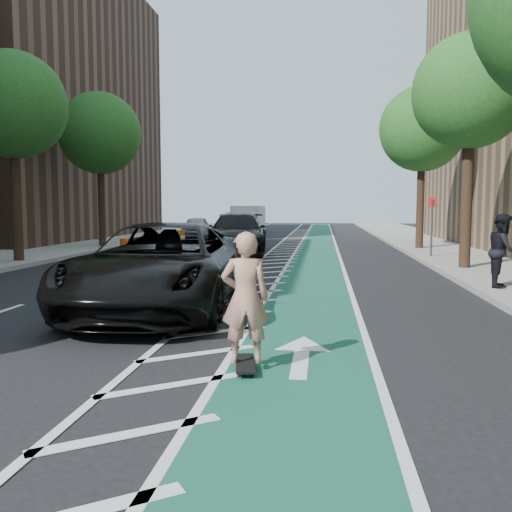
% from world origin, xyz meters
% --- Properties ---
extents(ground, '(120.00, 120.00, 0.00)m').
position_xyz_m(ground, '(0.00, 0.00, 0.00)').
color(ground, black).
rests_on(ground, ground).
extents(bike_lane, '(2.00, 90.00, 0.01)m').
position_xyz_m(bike_lane, '(3.00, 10.00, 0.01)').
color(bike_lane, '#175240').
rests_on(bike_lane, ground).
extents(buffer_strip, '(1.40, 90.00, 0.01)m').
position_xyz_m(buffer_strip, '(1.50, 10.00, 0.01)').
color(buffer_strip, silver).
rests_on(buffer_strip, ground).
extents(sidewalk_right, '(5.00, 90.00, 0.15)m').
position_xyz_m(sidewalk_right, '(9.50, 10.00, 0.07)').
color(sidewalk_right, gray).
rests_on(sidewalk_right, ground).
extents(sidewalk_left, '(5.00, 90.00, 0.15)m').
position_xyz_m(sidewalk_left, '(-9.50, 10.00, 0.07)').
color(sidewalk_left, gray).
rests_on(sidewalk_left, ground).
extents(curb_right, '(0.12, 90.00, 0.16)m').
position_xyz_m(curb_right, '(7.05, 10.00, 0.08)').
color(curb_right, gray).
rests_on(curb_right, ground).
extents(curb_left, '(0.12, 90.00, 0.16)m').
position_xyz_m(curb_left, '(-7.05, 10.00, 0.08)').
color(curb_left, gray).
rests_on(curb_left, ground).
extents(building_left_far, '(14.00, 22.00, 18.00)m').
position_xyz_m(building_left_far, '(-17.50, 24.00, 9.00)').
color(building_left_far, brown).
rests_on(building_left_far, ground).
extents(tree_r_c, '(4.20, 4.20, 7.90)m').
position_xyz_m(tree_r_c, '(7.90, 8.00, 5.77)').
color(tree_r_c, '#382619').
rests_on(tree_r_c, ground).
extents(tree_l_c, '(4.20, 4.20, 7.90)m').
position_xyz_m(tree_l_c, '(-7.90, 8.00, 5.77)').
color(tree_l_c, '#382619').
rests_on(tree_l_c, ground).
extents(tree_r_d, '(4.20, 4.20, 7.90)m').
position_xyz_m(tree_r_d, '(7.90, 16.00, 5.77)').
color(tree_r_d, '#382619').
rests_on(tree_r_d, ground).
extents(tree_l_d, '(4.20, 4.20, 7.90)m').
position_xyz_m(tree_l_d, '(-7.90, 16.00, 5.77)').
color(tree_l_d, '#382619').
rests_on(tree_l_d, ground).
extents(sign_post, '(0.35, 0.08, 2.47)m').
position_xyz_m(sign_post, '(7.60, 12.00, 1.35)').
color(sign_post, '#4C4C4C').
rests_on(sign_post, ground).
extents(skateboard, '(0.37, 0.88, 0.11)m').
position_xyz_m(skateboard, '(2.30, -3.48, 0.09)').
color(skateboard, black).
rests_on(skateboard, ground).
extents(skateboarder, '(0.68, 0.50, 1.71)m').
position_xyz_m(skateboarder, '(2.30, -3.48, 0.97)').
color(skateboarder, tan).
rests_on(skateboarder, skateboard).
extents(suv_near, '(3.22, 6.59, 1.80)m').
position_xyz_m(suv_near, '(0.00, 0.49, 0.90)').
color(suv_near, black).
rests_on(suv_near, ground).
extents(suv_far, '(3.13, 6.50, 1.83)m').
position_xyz_m(suv_far, '(-0.55, 13.83, 0.91)').
color(suv_far, black).
rests_on(suv_far, ground).
extents(car_silver, '(2.12, 4.38, 1.44)m').
position_xyz_m(car_silver, '(-5.50, 26.62, 0.72)').
color(car_silver, '#AAABB0').
rests_on(car_silver, ground).
extents(car_grey, '(1.82, 4.44, 1.43)m').
position_xyz_m(car_grey, '(-2.80, 33.92, 0.72)').
color(car_grey, '#5A5B5F').
rests_on(car_grey, ground).
extents(pedestrian, '(0.90, 1.03, 1.81)m').
position_xyz_m(pedestrian, '(7.70, 3.62, 1.06)').
color(pedestrian, black).
rests_on(pedestrian, sidewalk_right).
extents(box_truck, '(2.68, 5.40, 2.19)m').
position_xyz_m(box_truck, '(-3.24, 35.84, 1.01)').
color(box_truck, silver).
rests_on(box_truck, ground).
extents(barrel_a, '(0.71, 0.71, 0.97)m').
position_xyz_m(barrel_a, '(-3.80, 8.69, 0.46)').
color(barrel_a, '#EA440C').
rests_on(barrel_a, ground).
extents(barrel_b, '(0.64, 0.64, 0.87)m').
position_xyz_m(barrel_b, '(-3.60, 11.19, 0.41)').
color(barrel_b, '#DF420B').
rests_on(barrel_b, ground).
extents(barrel_c, '(0.69, 0.69, 0.94)m').
position_xyz_m(barrel_c, '(-4.00, 16.59, 0.44)').
color(barrel_c, '#EF5E0C').
rests_on(barrel_c, ground).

